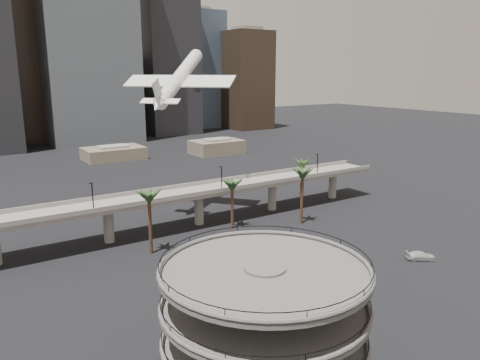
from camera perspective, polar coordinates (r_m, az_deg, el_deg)
ground at (r=67.09m, az=10.23°, el=-19.56°), size 700.00×700.00×0.00m
parking_ramp at (r=52.12m, az=2.96°, el=-17.04°), size 22.20×22.20×17.35m
overpass at (r=107.09m, az=-10.24°, el=-2.61°), size 130.00×9.30×14.70m
palm_trees at (r=109.80m, az=1.59°, el=0.12°), size 54.40×18.40×14.00m
low_buildings at (r=191.25m, az=-18.71°, el=2.45°), size 135.00×27.50×6.80m
skyline at (r=263.26m, az=-22.03°, el=14.52°), size 269.00×86.00×127.34m
airborne_jet at (r=121.39m, az=-7.39°, el=12.21°), size 25.70×25.37×17.14m
car_a at (r=76.52m, az=6.87°, el=-14.34°), size 5.20×3.07×1.66m
car_b at (r=86.22m, az=7.59°, el=-11.12°), size 4.71×1.81×1.53m
car_c at (r=99.11m, az=21.19°, el=-8.60°), size 5.91×4.94×1.62m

